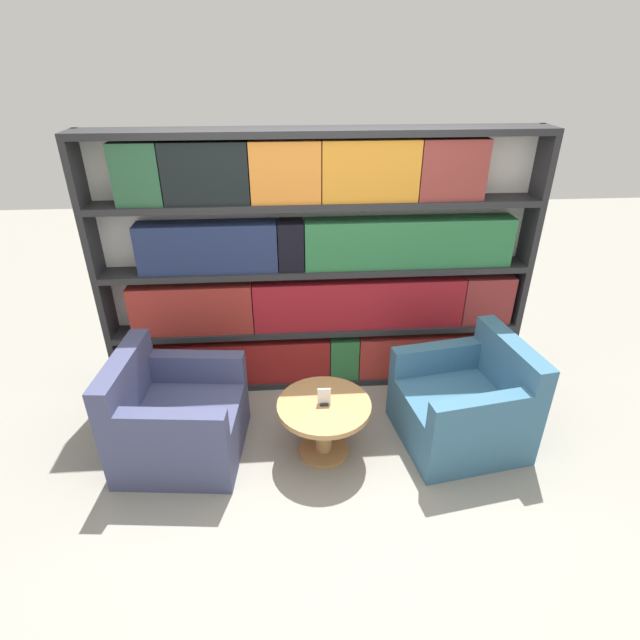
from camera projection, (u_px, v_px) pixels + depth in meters
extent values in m
plane|color=gray|center=(329.00, 483.00, 3.43)|extent=(14.00, 14.00, 0.00)
cube|color=silver|center=(316.00, 263.00, 4.12)|extent=(3.46, 0.05, 2.14)
cube|color=#262628|center=(100.00, 275.00, 3.90)|extent=(0.05, 0.30, 2.14)
cube|color=#262628|center=(522.00, 263.00, 4.12)|extent=(0.05, 0.30, 2.14)
cube|color=#262628|center=(317.00, 376.00, 4.51)|extent=(3.36, 0.30, 0.05)
cube|color=#262628|center=(317.00, 327.00, 4.27)|extent=(3.36, 0.30, 0.05)
cube|color=#262628|center=(317.00, 269.00, 4.01)|extent=(3.36, 0.30, 0.05)
cube|color=#262628|center=(317.00, 203.00, 3.76)|extent=(3.36, 0.30, 0.05)
cube|color=#262628|center=(316.00, 132.00, 3.51)|extent=(3.36, 0.30, 0.05)
cube|color=maroon|center=(244.00, 360.00, 4.34)|extent=(1.49, 0.20, 0.39)
cube|color=#31753C|center=(344.00, 356.00, 4.40)|extent=(0.25, 0.20, 0.39)
cube|color=#B1332C|center=(429.00, 353.00, 4.45)|extent=(1.28, 0.20, 0.39)
cube|color=maroon|center=(192.00, 308.00, 4.07)|extent=(0.98, 0.20, 0.42)
cube|color=maroon|center=(359.00, 302.00, 4.16)|extent=(1.74, 0.20, 0.42)
cube|color=maroon|center=(486.00, 298.00, 4.22)|extent=(0.42, 0.20, 0.42)
cube|color=#1E2A4E|center=(208.00, 247.00, 3.83)|extent=(1.07, 0.20, 0.38)
cube|color=black|center=(291.00, 245.00, 3.87)|extent=(0.20, 0.20, 0.38)
cube|color=#296B3C|center=(408.00, 242.00, 3.93)|extent=(1.64, 0.20, 0.38)
cube|color=#275336|center=(138.00, 174.00, 3.54)|extent=(0.33, 0.20, 0.44)
cube|color=black|center=(206.00, 173.00, 3.57)|extent=(0.61, 0.20, 0.44)
cube|color=orange|center=(285.00, 171.00, 3.60)|extent=(0.51, 0.20, 0.44)
cube|color=orange|center=(370.00, 170.00, 3.64)|extent=(0.71, 0.20, 0.44)
cube|color=maroon|center=(451.00, 169.00, 3.68)|extent=(0.49, 0.20, 0.44)
cube|color=#42476B|center=(183.00, 429.00, 3.61)|extent=(0.91, 0.88, 0.41)
cube|color=#42476B|center=(125.00, 383.00, 3.43)|extent=(0.22, 0.82, 0.40)
cube|color=#42476B|center=(173.00, 427.00, 3.16)|extent=(0.71, 0.19, 0.23)
cube|color=#42476B|center=(199.00, 367.00, 3.76)|extent=(0.71, 0.19, 0.23)
cube|color=#386684|center=(458.00, 416.00, 3.74)|extent=(0.96, 0.93, 0.41)
cube|color=#386684|center=(510.00, 365.00, 3.62)|extent=(0.27, 0.82, 0.40)
cube|color=#386684|center=(435.00, 358.00, 3.87)|extent=(0.71, 0.23, 0.23)
cube|color=#386684|center=(480.00, 413.00, 3.28)|extent=(0.71, 0.23, 0.23)
cylinder|color=#AD7F4C|center=(324.00, 430.00, 3.61)|extent=(0.12, 0.12, 0.40)
cylinder|color=#AD7F4C|center=(324.00, 450.00, 3.70)|extent=(0.37, 0.37, 0.03)
cylinder|color=#AD7F4C|center=(324.00, 406.00, 3.50)|extent=(0.67, 0.67, 0.04)
cube|color=black|center=(324.00, 403.00, 3.49)|extent=(0.06, 0.06, 0.01)
cube|color=white|center=(324.00, 396.00, 3.46)|extent=(0.09, 0.01, 0.13)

